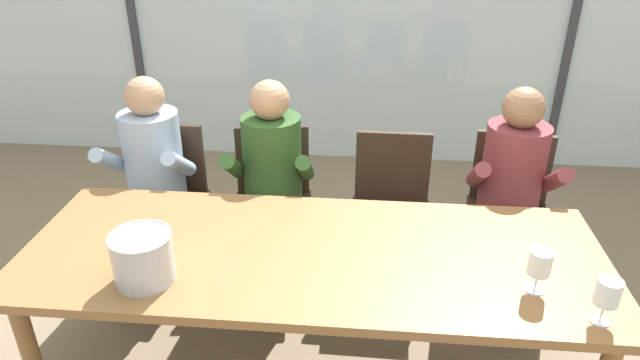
% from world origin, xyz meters
% --- Properties ---
extents(ground, '(14.00, 14.00, 0.00)m').
position_xyz_m(ground, '(0.00, 1.00, 0.00)').
color(ground, '#847056').
extents(window_glass_panel, '(7.61, 0.03, 2.60)m').
position_xyz_m(window_glass_panel, '(0.00, 2.53, 1.30)').
color(window_glass_panel, silver).
rests_on(window_glass_panel, ground).
extents(window_mullion_right, '(0.06, 0.06, 2.60)m').
position_xyz_m(window_mullion_right, '(1.71, 2.51, 1.30)').
color(window_mullion_right, '#38383D').
rests_on(window_mullion_right, ground).
extents(hillside_vineyard, '(13.61, 2.40, 1.44)m').
position_xyz_m(hillside_vineyard, '(0.00, 5.59, 0.72)').
color(hillside_vineyard, '#477A38').
rests_on(hillside_vineyard, ground).
extents(dining_table, '(2.41, 0.90, 0.72)m').
position_xyz_m(dining_table, '(0.00, 0.00, 0.66)').
color(dining_table, olive).
rests_on(dining_table, ground).
extents(chair_near_curtain, '(0.46, 0.46, 0.88)m').
position_xyz_m(chair_near_curtain, '(-0.95, 0.85, 0.51)').
color(chair_near_curtain, '#332319').
rests_on(chair_near_curtain, ground).
extents(chair_left_of_center, '(0.50, 0.50, 0.88)m').
position_xyz_m(chair_left_of_center, '(-0.32, 0.86, 0.51)').
color(chair_left_of_center, '#332319').
rests_on(chair_left_of_center, ground).
extents(chair_center, '(0.44, 0.44, 0.88)m').
position_xyz_m(chair_center, '(0.36, 0.84, 0.51)').
color(chair_center, '#332319').
rests_on(chair_center, ground).
extents(chair_right_of_center, '(0.50, 0.50, 0.88)m').
position_xyz_m(chair_right_of_center, '(1.01, 0.89, 0.51)').
color(chair_right_of_center, '#332319').
rests_on(chair_right_of_center, ground).
extents(person_pale_blue_shirt, '(0.46, 0.61, 1.20)m').
position_xyz_m(person_pale_blue_shirt, '(-0.97, 0.72, 0.69)').
color(person_pale_blue_shirt, '#9EB2D1').
rests_on(person_pale_blue_shirt, ground).
extents(person_olive_shirt, '(0.47, 0.62, 1.20)m').
position_xyz_m(person_olive_shirt, '(-0.30, 0.72, 0.69)').
color(person_olive_shirt, '#2D5123').
rests_on(person_olive_shirt, ground).
extents(person_maroon_top, '(0.48, 0.62, 1.20)m').
position_xyz_m(person_maroon_top, '(0.97, 0.72, 0.69)').
color(person_maroon_top, brown).
rests_on(person_maroon_top, ground).
extents(ice_bucket_primary, '(0.24, 0.24, 0.20)m').
position_xyz_m(ice_bucket_primary, '(-0.61, -0.25, 0.83)').
color(ice_bucket_primary, '#B7B7BC').
rests_on(ice_bucket_primary, dining_table).
extents(wine_glass_by_left_taster, '(0.08, 0.08, 0.17)m').
position_xyz_m(wine_glass_by_left_taster, '(1.04, -0.34, 0.84)').
color(wine_glass_by_left_taster, silver).
rests_on(wine_glass_by_left_taster, dining_table).
extents(wine_glass_near_bucket, '(0.08, 0.08, 0.17)m').
position_xyz_m(wine_glass_near_bucket, '(0.85, -0.18, 0.84)').
color(wine_glass_near_bucket, silver).
rests_on(wine_glass_near_bucket, dining_table).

